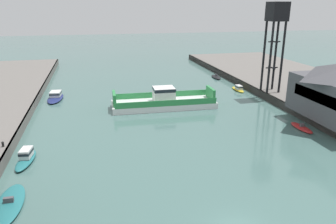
{
  "coord_description": "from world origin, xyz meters",
  "views": [
    {
      "loc": [
        -11.21,
        -21.56,
        18.45
      ],
      "look_at": [
        0.0,
        26.87,
        2.0
      ],
      "focal_mm": 34.77,
      "sensor_mm": 36.0,
      "label": 1
    }
  ],
  "objects_px": {
    "chain_ferry": "(164,101)",
    "moored_boat_mid_left": "(302,128)",
    "moored_boat_far_left": "(9,204)",
    "moored_boat_near_left": "(216,77)",
    "moored_boat_far_right": "(238,89)",
    "moored_boat_upstream_a": "(55,96)",
    "crane_tower": "(276,22)",
    "moored_boat_near_right": "(26,157)"
  },
  "relations": [
    {
      "from": "chain_ferry",
      "to": "moored_boat_mid_left",
      "type": "xyz_separation_m",
      "value": [
        18.53,
        -15.95,
        -0.93
      ]
    },
    {
      "from": "moored_boat_mid_left",
      "to": "moored_boat_near_left",
      "type": "bearing_deg",
      "value": 89.32
    },
    {
      "from": "moored_boat_far_left",
      "to": "moored_boat_far_right",
      "type": "relative_size",
      "value": 1.44
    },
    {
      "from": "moored_boat_far_right",
      "to": "moored_boat_upstream_a",
      "type": "distance_m",
      "value": 39.54
    },
    {
      "from": "moored_boat_mid_left",
      "to": "moored_boat_upstream_a",
      "type": "xyz_separation_m",
      "value": [
        -39.0,
        26.27,
        0.35
      ]
    },
    {
      "from": "moored_boat_upstream_a",
      "to": "moored_boat_far_left",
      "type": "bearing_deg",
      "value": -91.21
    },
    {
      "from": "moored_boat_near_right",
      "to": "moored_boat_far_right",
      "type": "relative_size",
      "value": 1.16
    },
    {
      "from": "crane_tower",
      "to": "moored_boat_far_right",
      "type": "bearing_deg",
      "value": 115.33
    },
    {
      "from": "chain_ferry",
      "to": "moored_boat_mid_left",
      "type": "bearing_deg",
      "value": -40.72
    },
    {
      "from": "chain_ferry",
      "to": "moored_boat_near_left",
      "type": "bearing_deg",
      "value": 49.19
    },
    {
      "from": "moored_boat_far_left",
      "to": "moored_boat_mid_left",
      "type": "bearing_deg",
      "value": 16.62
    },
    {
      "from": "moored_boat_near_left",
      "to": "crane_tower",
      "type": "height_order",
      "value": "crane_tower"
    },
    {
      "from": "moored_boat_near_right",
      "to": "crane_tower",
      "type": "distance_m",
      "value": 50.08
    },
    {
      "from": "chain_ferry",
      "to": "crane_tower",
      "type": "height_order",
      "value": "crane_tower"
    },
    {
      "from": "moored_boat_upstream_a",
      "to": "crane_tower",
      "type": "height_order",
      "value": "crane_tower"
    },
    {
      "from": "moored_boat_far_right",
      "to": "moored_boat_upstream_a",
      "type": "bearing_deg",
      "value": 177.18
    },
    {
      "from": "moored_boat_near_left",
      "to": "crane_tower",
      "type": "distance_m",
      "value": 26.0
    },
    {
      "from": "moored_boat_near_right",
      "to": "chain_ferry",
      "type": "bearing_deg",
      "value": 40.48
    },
    {
      "from": "moored_boat_near_right",
      "to": "moored_boat_far_left",
      "type": "height_order",
      "value": "moored_boat_near_right"
    },
    {
      "from": "moored_boat_near_left",
      "to": "moored_boat_mid_left",
      "type": "height_order",
      "value": "moored_boat_near_left"
    },
    {
      "from": "moored_boat_upstream_a",
      "to": "crane_tower",
      "type": "distance_m",
      "value": 46.35
    },
    {
      "from": "moored_boat_far_left",
      "to": "moored_boat_far_right",
      "type": "xyz_separation_m",
      "value": [
        40.3,
        36.21,
        0.22
      ]
    },
    {
      "from": "moored_boat_near_left",
      "to": "moored_boat_upstream_a",
      "type": "distance_m",
      "value": 41.14
    },
    {
      "from": "moored_boat_far_right",
      "to": "moored_boat_upstream_a",
      "type": "xyz_separation_m",
      "value": [
        -39.49,
        1.94,
        0.1
      ]
    },
    {
      "from": "moored_boat_near_right",
      "to": "moored_boat_mid_left",
      "type": "height_order",
      "value": "moored_boat_near_right"
    },
    {
      "from": "moored_boat_far_left",
      "to": "moored_boat_near_right",
      "type": "bearing_deg",
      "value": 90.38
    },
    {
      "from": "moored_boat_mid_left",
      "to": "moored_boat_far_right",
      "type": "bearing_deg",
      "value": 88.85
    },
    {
      "from": "chain_ferry",
      "to": "moored_boat_upstream_a",
      "type": "xyz_separation_m",
      "value": [
        -20.47,
        10.32,
        -0.58
      ]
    },
    {
      "from": "moored_boat_near_left",
      "to": "moored_boat_mid_left",
      "type": "xyz_separation_m",
      "value": [
        -0.45,
        -37.93,
        -0.06
      ]
    },
    {
      "from": "moored_boat_near_left",
      "to": "moored_boat_far_right",
      "type": "bearing_deg",
      "value": -89.82
    },
    {
      "from": "moored_boat_mid_left",
      "to": "moored_boat_far_left",
      "type": "xyz_separation_m",
      "value": [
        -39.81,
        -11.88,
        0.04
      ]
    },
    {
      "from": "moored_boat_near_left",
      "to": "moored_boat_far_left",
      "type": "xyz_separation_m",
      "value": [
        -40.25,
        -49.81,
        -0.03
      ]
    },
    {
      "from": "moored_boat_far_left",
      "to": "moored_boat_upstream_a",
      "type": "relative_size",
      "value": 0.91
    },
    {
      "from": "chain_ferry",
      "to": "moored_boat_far_left",
      "type": "height_order",
      "value": "chain_ferry"
    },
    {
      "from": "moored_boat_mid_left",
      "to": "crane_tower",
      "type": "relative_size",
      "value": 0.29
    },
    {
      "from": "moored_boat_near_right",
      "to": "moored_boat_mid_left",
      "type": "relative_size",
      "value": 1.18
    },
    {
      "from": "moored_boat_far_right",
      "to": "moored_boat_upstream_a",
      "type": "relative_size",
      "value": 0.63
    },
    {
      "from": "crane_tower",
      "to": "moored_boat_near_left",
      "type": "bearing_deg",
      "value": 99.52
    },
    {
      "from": "moored_boat_far_right",
      "to": "crane_tower",
      "type": "xyz_separation_m",
      "value": [
        3.47,
        -7.33,
        14.83
      ]
    },
    {
      "from": "chain_ferry",
      "to": "moored_boat_far_left",
      "type": "relative_size",
      "value": 2.59
    },
    {
      "from": "moored_boat_far_left",
      "to": "crane_tower",
      "type": "bearing_deg",
      "value": 33.42
    },
    {
      "from": "moored_boat_upstream_a",
      "to": "chain_ferry",
      "type": "bearing_deg",
      "value": -26.75
    }
  ]
}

